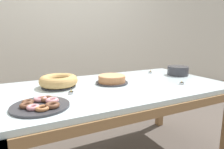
# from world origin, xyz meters

# --- Properties ---
(wall_back) EXTENTS (8.00, 0.10, 2.60)m
(wall_back) POSITION_xyz_m (0.00, 1.70, 1.30)
(wall_back) COLOR silver
(wall_back) RESTS_ON ground
(dining_table) EXTENTS (1.80, 1.01, 0.72)m
(dining_table) POSITION_xyz_m (0.00, 0.00, 0.64)
(dining_table) COLOR silver
(dining_table) RESTS_ON ground
(cake_chocolate_round) EXTENTS (0.27, 0.27, 0.07)m
(cake_chocolate_round) POSITION_xyz_m (-0.02, 0.08, 0.75)
(cake_chocolate_round) COLOR #333338
(cake_chocolate_round) RESTS_ON dining_table
(cake_golden_bundt) EXTENTS (0.30, 0.30, 0.09)m
(cake_golden_bundt) POSITION_xyz_m (-0.46, 0.16, 0.77)
(cake_golden_bundt) COLOR #333338
(cake_golden_bundt) RESTS_ON dining_table
(pastry_platter) EXTENTS (0.33, 0.33, 0.04)m
(pastry_platter) POSITION_xyz_m (-0.65, -0.25, 0.73)
(pastry_platter) COLOR #333338
(pastry_platter) RESTS_ON dining_table
(plate_stack) EXTENTS (0.21, 0.21, 0.09)m
(plate_stack) POSITION_xyz_m (0.74, 0.08, 0.77)
(plate_stack) COLOR #333338
(plate_stack) RESTS_ON dining_table
(tealight_near_cakes) EXTENTS (0.04, 0.04, 0.04)m
(tealight_near_cakes) POSITION_xyz_m (-0.42, -0.07, 0.73)
(tealight_near_cakes) COLOR silver
(tealight_near_cakes) RESTS_ON dining_table
(tealight_near_front) EXTENTS (0.04, 0.04, 0.04)m
(tealight_near_front) POSITION_xyz_m (0.55, 0.29, 0.73)
(tealight_near_front) COLOR silver
(tealight_near_front) RESTS_ON dining_table
(tealight_left_edge) EXTENTS (0.04, 0.04, 0.04)m
(tealight_left_edge) POSITION_xyz_m (0.48, -0.23, 0.73)
(tealight_left_edge) COLOR silver
(tealight_left_edge) RESTS_ON dining_table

